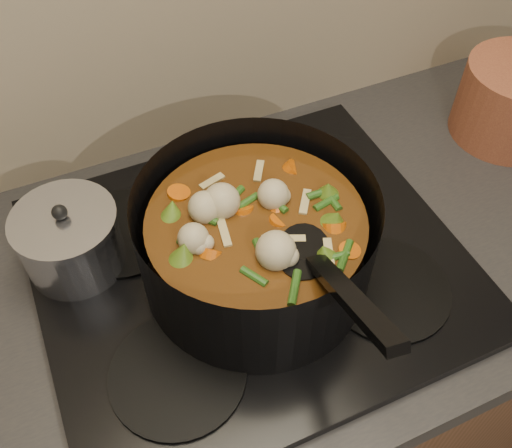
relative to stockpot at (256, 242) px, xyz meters
name	(u,v)px	position (x,y,z in m)	size (l,w,h in m)	color
counter	(252,391)	(0.00, 0.03, -0.55)	(2.64, 0.64, 0.91)	brown
stovetop	(250,264)	(0.00, 0.03, -0.08)	(0.62, 0.54, 0.03)	black
stockpot	(256,242)	(0.00, 0.00, 0.00)	(0.41, 0.49, 0.24)	black
saucepan	(71,240)	(-0.23, 0.13, -0.02)	(0.15, 0.15, 0.12)	silver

